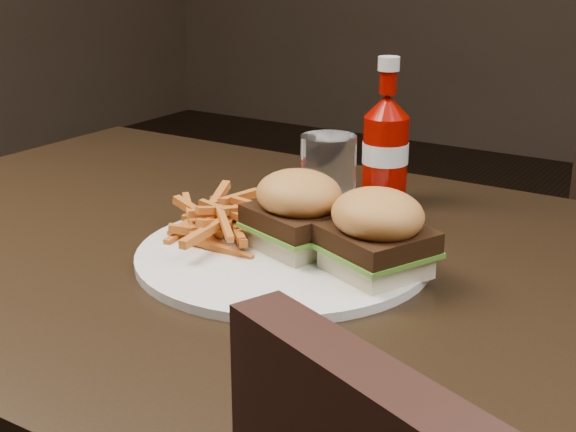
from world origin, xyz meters
The scene contains 7 objects.
dining_table centered at (0.00, 0.00, 0.73)m, with size 1.20×0.80×0.04m, color black.
plate centered at (0.06, -0.01, 0.76)m, with size 0.34×0.34×0.01m, color white.
sandwich_half_a centered at (0.07, 0.01, 0.77)m, with size 0.09×0.09×0.02m, color beige.
sandwich_half_b centered at (0.17, -0.01, 0.77)m, with size 0.09×0.09×0.02m, color beige.
fries_pile centered at (-0.03, -0.01, 0.78)m, with size 0.12×0.12×0.05m, color #BC6520, non-canonical shape.
ketchup_bottle centered at (0.06, 0.24, 0.81)m, with size 0.06×0.06×0.12m, color #8D0600.
tumbler centered at (0.03, 0.14, 0.81)m, with size 0.07×0.07×0.11m, color white.
Camera 1 is at (0.52, -0.73, 1.10)m, focal length 50.00 mm.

